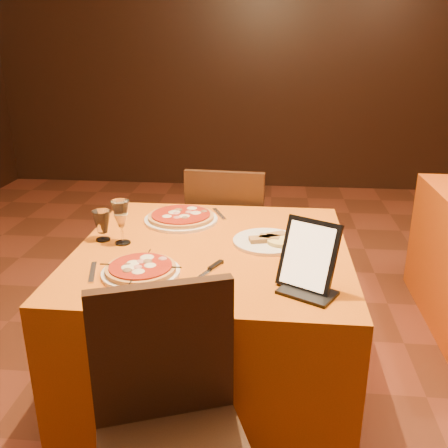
# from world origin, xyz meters

# --- Properties ---
(floor) EXTENTS (6.00, 7.00, 0.01)m
(floor) POSITION_xyz_m (0.00, 0.00, -0.01)
(floor) COLOR #5E2D19
(floor) RESTS_ON ground
(wall_back) EXTENTS (6.00, 0.01, 2.80)m
(wall_back) POSITION_xyz_m (0.00, 3.50, 1.40)
(wall_back) COLOR black
(wall_back) RESTS_ON floor
(main_table) EXTENTS (1.10, 1.10, 0.75)m
(main_table) POSITION_xyz_m (-0.23, -0.10, 0.38)
(main_table) COLOR #CA5E0C
(main_table) RESTS_ON floor
(chair_main_far) EXTENTS (0.45, 0.45, 0.91)m
(chair_main_far) POSITION_xyz_m (-0.23, 0.72, 0.46)
(chair_main_far) COLOR black
(chair_main_far) RESTS_ON floor
(pizza_near) EXTENTS (0.28, 0.28, 0.03)m
(pizza_near) POSITION_xyz_m (-0.45, -0.37, 0.77)
(pizza_near) COLOR white
(pizza_near) RESTS_ON main_table
(pizza_far) EXTENTS (0.34, 0.34, 0.03)m
(pizza_far) POSITION_xyz_m (-0.41, 0.20, 0.77)
(pizza_far) COLOR white
(pizza_far) RESTS_ON main_table
(cutlet_dish) EXTENTS (0.29, 0.29, 0.03)m
(cutlet_dish) POSITION_xyz_m (-0.01, -0.03, 0.76)
(cutlet_dish) COLOR white
(cutlet_dish) RESTS_ON main_table
(wine_glass) EXTENTS (0.09, 0.09, 0.19)m
(wine_glass) POSITION_xyz_m (-0.60, -0.09, 0.84)
(wine_glass) COLOR #FFDC90
(wine_glass) RESTS_ON main_table
(water_glass) EXTENTS (0.08, 0.08, 0.13)m
(water_glass) POSITION_xyz_m (-0.70, -0.07, 0.81)
(water_glass) COLOR white
(water_glass) RESTS_ON main_table
(tablet) EXTENTS (0.22, 0.18, 0.23)m
(tablet) POSITION_xyz_m (0.14, -0.41, 0.87)
(tablet) COLOR black
(tablet) RESTS_ON main_table
(knife) EXTENTS (0.11, 0.21, 0.01)m
(knife) POSITION_xyz_m (-0.23, -0.36, 0.75)
(knife) COLOR #A3A3A9
(knife) RESTS_ON main_table
(fork_near) EXTENTS (0.06, 0.17, 0.01)m
(fork_near) POSITION_xyz_m (-0.63, -0.38, 0.75)
(fork_near) COLOR #BABAC1
(fork_near) RESTS_ON main_table
(fork_far) EXTENTS (0.09, 0.17, 0.01)m
(fork_far) POSITION_xyz_m (-0.24, 0.31, 0.75)
(fork_far) COLOR silver
(fork_far) RESTS_ON main_table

